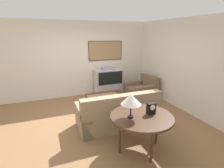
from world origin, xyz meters
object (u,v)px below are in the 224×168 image
object	(u,v)px
armchair	(142,91)
console_table	(142,119)
tv	(108,82)
coffee_table	(106,96)
mantel_clock	(151,108)
table_lamp	(131,100)
couch	(118,114)

from	to	relation	value
armchair	console_table	distance (m)	3.08
tv	coffee_table	size ratio (longest dim) A/B	0.90
mantel_clock	tv	bearing A→B (deg)	84.08
coffee_table	mantel_clock	xyz separation A→B (m)	(0.15, -2.22, 0.47)
armchair	table_lamp	world-z (taller)	table_lamp
couch	console_table	size ratio (longest dim) A/B	1.66
table_lamp	couch	bearing A→B (deg)	79.01
couch	table_lamp	world-z (taller)	table_lamp
armchair	console_table	bearing A→B (deg)	-36.81
table_lamp	console_table	bearing A→B (deg)	-3.28
coffee_table	table_lamp	size ratio (longest dim) A/B	2.60
coffee_table	console_table	bearing A→B (deg)	-91.46
table_lamp	coffee_table	bearing A→B (deg)	82.56
armchair	couch	bearing A→B (deg)	-51.30
couch	table_lamp	size ratio (longest dim) A/B	4.41
tv	console_table	xyz separation A→B (m)	(-0.56, -3.37, 0.19)
mantel_clock	couch	bearing A→B (deg)	103.33
console_table	tv	bearing A→B (deg)	80.58
couch	coffee_table	world-z (taller)	couch
couch	armchair	distance (m)	2.25
couch	mantel_clock	world-z (taller)	mantel_clock
console_table	coffee_table	bearing A→B (deg)	88.54
tv	coffee_table	world-z (taller)	tv
tv	coffee_table	distance (m)	1.25
tv	table_lamp	distance (m)	3.50
tv	coffee_table	bearing A→B (deg)	-113.78
console_table	table_lamp	xyz separation A→B (m)	(-0.23, 0.01, 0.41)
tv	armchair	world-z (taller)	tv
couch	coffee_table	bearing A→B (deg)	-94.16
tv	couch	xyz separation A→B (m)	(-0.59, -2.33, -0.17)
tv	mantel_clock	xyz separation A→B (m)	(-0.35, -3.35, 0.36)
couch	table_lamp	distance (m)	1.31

